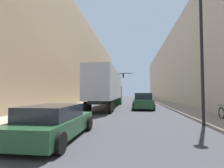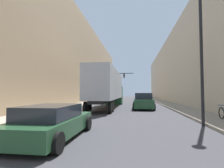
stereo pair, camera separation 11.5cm
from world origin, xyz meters
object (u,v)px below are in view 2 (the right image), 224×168
at_px(sedan_car, 52,122).
at_px(street_lamp, 201,36).
at_px(suv_car, 143,101).
at_px(semi_truck, 108,87).
at_px(traffic_signal_gantry, 112,81).

bearing_deg(sedan_car, street_lamp, 26.50).
relative_size(suv_car, street_lamp, 0.61).
height_order(sedan_car, street_lamp, street_lamp).
distance_m(semi_truck, traffic_signal_gantry, 16.69).
xyz_separation_m(semi_truck, street_lamp, (6.66, -10.54, 2.41)).
height_order(suv_car, street_lamp, street_lamp).
bearing_deg(traffic_signal_gantry, street_lamp, -72.86).
bearing_deg(semi_truck, sedan_car, -90.10).
bearing_deg(traffic_signal_gantry, suv_car, -72.23).
relative_size(sedan_car, traffic_signal_gantry, 0.74).
bearing_deg(suv_car, sedan_car, -107.55).
distance_m(sedan_car, suv_car, 13.30).
height_order(suv_car, traffic_signal_gantry, traffic_signal_gantry).
relative_size(traffic_signal_gantry, street_lamp, 0.82).
distance_m(semi_truck, street_lamp, 12.70).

